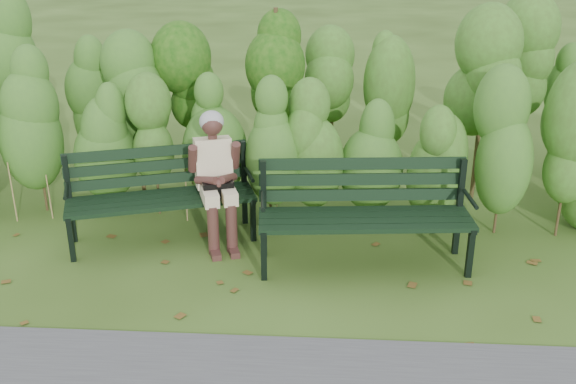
{
  "coord_description": "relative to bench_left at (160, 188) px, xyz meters",
  "views": [
    {
      "loc": [
        0.36,
        -5.52,
        3.16
      ],
      "look_at": [
        0.0,
        0.35,
        0.75
      ],
      "focal_mm": 42.0,
      "sensor_mm": 36.0,
      "label": 1
    }
  ],
  "objects": [
    {
      "name": "bench_left",
      "position": [
        0.0,
        0.0,
        0.0
      ],
      "size": [
        2.0,
        1.18,
        0.95
      ],
      "color": "black",
      "rests_on": "ground"
    },
    {
      "name": "leaf_litter",
      "position": [
        1.33,
        -0.83,
        -0.56
      ],
      "size": [
        5.17,
        2.17,
        0.01
      ],
      "color": "brown",
      "rests_on": "ground"
    },
    {
      "name": "hedge_band",
      "position": [
        1.36,
        1.02,
        0.7
      ],
      "size": [
        11.04,
        1.67,
        2.42
      ],
      "color": "#47381E",
      "rests_on": "ground"
    },
    {
      "name": "ground",
      "position": [
        1.36,
        -0.84,
        -0.56
      ],
      "size": [
        80.0,
        80.0,
        0.0
      ],
      "primitive_type": "plane",
      "color": "#304715"
    },
    {
      "name": "seated_woman",
      "position": [
        0.59,
        -0.01,
        0.21
      ],
      "size": [
        0.59,
        0.84,
        1.36
      ],
      "color": "beige",
      "rests_on": "ground"
    },
    {
      "name": "bench_right",
      "position": [
        2.09,
        -0.41,
        0.03
      ],
      "size": [
        2.07,
        0.84,
        1.01
      ],
      "color": "black",
      "rests_on": "ground"
    }
  ]
}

